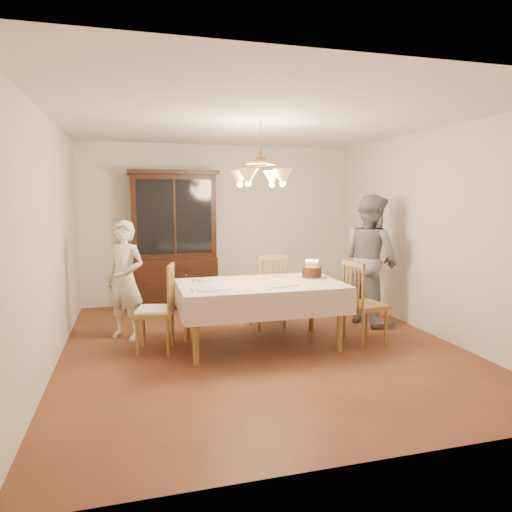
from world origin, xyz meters
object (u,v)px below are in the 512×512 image
object	(u,v)px
china_hutch	(174,242)
birthday_cake	(312,273)
elderly_woman	(125,280)
dining_table	(260,289)
chair_far_side	(268,295)

from	to	relation	value
china_hutch	birthday_cake	world-z (taller)	china_hutch
elderly_woman	birthday_cake	size ratio (longest dim) A/B	4.91
dining_table	birthday_cake	size ratio (longest dim) A/B	6.33
elderly_woman	birthday_cake	world-z (taller)	elderly_woman
china_hutch	dining_table	bearing A→B (deg)	-70.73
china_hutch	elderly_woman	bearing A→B (deg)	-116.23
dining_table	elderly_woman	xyz separation A→B (m)	(-1.54, 0.74, 0.05)
chair_far_side	elderly_woman	distance (m)	1.87
china_hutch	birthday_cake	distance (m)	2.60
dining_table	chair_far_side	world-z (taller)	chair_far_side
dining_table	birthday_cake	xyz separation A→B (m)	(0.69, 0.13, 0.15)
china_hutch	chair_far_side	size ratio (longest dim) A/B	2.16
chair_far_side	birthday_cake	world-z (taller)	chair_far_side
dining_table	chair_far_side	xyz separation A→B (m)	(0.31, 0.76, -0.24)
dining_table	elderly_woman	bearing A→B (deg)	154.39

